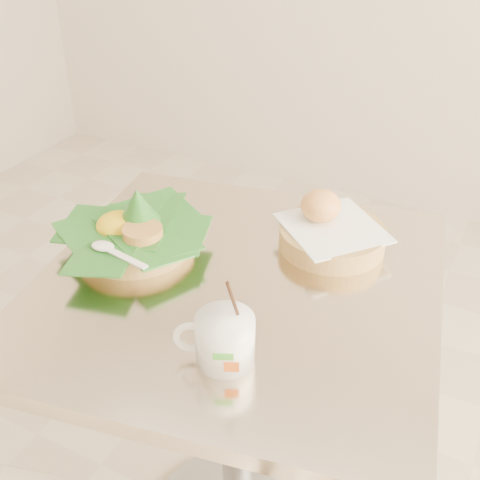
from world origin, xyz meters
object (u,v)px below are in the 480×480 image
at_px(cafe_table, 238,371).
at_px(coffee_mug, 223,338).
at_px(bread_basket, 330,231).
at_px(rice_basket, 134,230).

distance_m(cafe_table, coffee_mug, 0.33).
height_order(cafe_table, bread_basket, bread_basket).
xyz_separation_m(cafe_table, coffee_mug, (0.07, -0.18, 0.26)).
bearing_deg(cafe_table, bread_basket, 60.19).
distance_m(rice_basket, bread_basket, 0.38).
distance_m(cafe_table, rice_basket, 0.34).
height_order(cafe_table, rice_basket, rice_basket).
bearing_deg(rice_basket, cafe_table, -2.65).
height_order(cafe_table, coffee_mug, coffee_mug).
relative_size(cafe_table, coffee_mug, 5.29).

